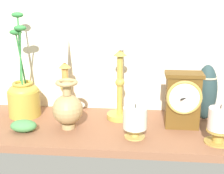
# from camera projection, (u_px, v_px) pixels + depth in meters

# --- Properties ---
(ground_plane) EXTENTS (1.00, 0.36, 0.02)m
(ground_plane) POSITION_uv_depth(u_px,v_px,m) (112.00, 129.00, 1.10)
(ground_plane) COLOR brown
(back_wall) EXTENTS (1.20, 0.02, 0.65)m
(back_wall) POSITION_uv_depth(u_px,v_px,m) (117.00, 25.00, 1.18)
(back_wall) COLOR beige
(back_wall) RESTS_ON ground_plane
(mantel_clock) EXTENTS (0.12, 0.09, 0.19)m
(mantel_clock) POSITION_uv_depth(u_px,v_px,m) (183.00, 99.00, 1.06)
(mantel_clock) COLOR brown
(mantel_clock) RESTS_ON ground_plane
(candlestick_tall_left) EXTENTS (0.07, 0.07, 0.34)m
(candlestick_tall_left) POSITION_uv_depth(u_px,v_px,m) (65.00, 84.00, 1.16)
(candlestick_tall_left) COLOR #B9883F
(candlestick_tall_left) RESTS_ON ground_plane
(candlestick_tall_center) EXTENTS (0.09, 0.09, 0.42)m
(candlestick_tall_center) POSITION_uv_depth(u_px,v_px,m) (120.00, 81.00, 1.12)
(candlestick_tall_center) COLOR #AD953E
(candlestick_tall_center) RESTS_ON ground_plane
(brass_vase_bulbous) EXTENTS (0.10, 0.10, 0.17)m
(brass_vase_bulbous) POSITION_uv_depth(u_px,v_px,m) (68.00, 108.00, 1.06)
(brass_vase_bulbous) COLOR tan
(brass_vase_bulbous) RESTS_ON ground_plane
(brass_vase_jar) EXTENTS (0.12, 0.12, 0.38)m
(brass_vase_jar) POSITION_uv_depth(u_px,v_px,m) (24.00, 96.00, 1.17)
(brass_vase_jar) COLOR #AF9338
(brass_vase_jar) RESTS_ON ground_plane
(pillar_candle_front) EXTENTS (0.08, 0.08, 0.11)m
(pillar_candle_front) POSITION_uv_depth(u_px,v_px,m) (135.00, 120.00, 0.99)
(pillar_candle_front) COLOR tan
(pillar_candle_front) RESTS_ON ground_plane
(pillar_candle_near_clock) EXTENTS (0.08, 0.08, 0.12)m
(pillar_candle_near_clock) POSITION_uv_depth(u_px,v_px,m) (219.00, 124.00, 0.95)
(pillar_candle_near_clock) COLOR #AC883B
(pillar_candle_near_clock) RESTS_ON ground_plane
(tall_ceramic_vase) EXTENTS (0.08, 0.08, 0.20)m
(tall_ceramic_vase) POSITION_uv_depth(u_px,v_px,m) (206.00, 92.00, 1.13)
(tall_ceramic_vase) COLOR #243A3C
(tall_ceramic_vase) RESTS_ON ground_plane
(ivy_sprig) EXTENTS (0.09, 0.06, 0.04)m
(ivy_sprig) POSITION_uv_depth(u_px,v_px,m) (24.00, 126.00, 1.04)
(ivy_sprig) COLOR #458448
(ivy_sprig) RESTS_ON ground_plane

